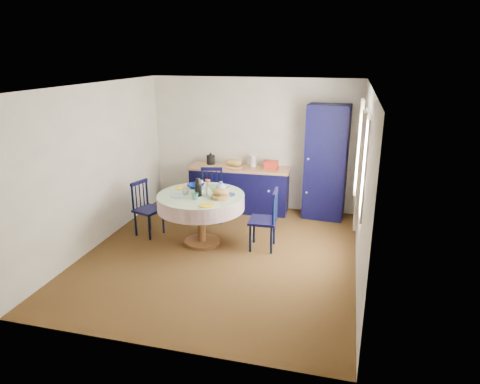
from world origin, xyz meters
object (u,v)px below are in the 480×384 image
object	(u,v)px
chair_left	(147,208)
kitchen_counter	(240,188)
mug_b	(195,196)
chair_far	(211,195)
mug_a	(186,191)
cobalt_bowl	(196,186)
pantry_cabinet	(326,162)
chair_right	(265,219)
mug_c	(222,187)
dining_table	(201,202)
mug_d	(200,183)

from	to	relation	value
chair_left	kitchen_counter	bearing A→B (deg)	-20.63
mug_b	chair_left	bearing A→B (deg)	159.85
chair_far	mug_b	world-z (taller)	chair_far
mug_a	chair_left	bearing A→B (deg)	167.08
chair_left	cobalt_bowl	size ratio (longest dim) A/B	3.38
chair_left	pantry_cabinet	bearing A→B (deg)	-43.22
chair_right	chair_far	bearing A→B (deg)	-131.24
chair_right	mug_b	size ratio (longest dim) A/B	8.90
mug_b	mug_c	bearing A→B (deg)	63.62
mug_b	mug_a	bearing A→B (deg)	139.96
mug_a	mug_c	xyz separation A→B (m)	(0.49, 0.33, 0.00)
chair_far	mug_a	world-z (taller)	chair_far
dining_table	chair_left	bearing A→B (deg)	172.60
chair_left	mug_a	distance (m)	0.90
mug_a	mug_d	bearing A→B (deg)	80.58
kitchen_counter	pantry_cabinet	world-z (taller)	pantry_cabinet
chair_right	mug_d	world-z (taller)	chair_right
dining_table	mug_d	bearing A→B (deg)	111.83
kitchen_counter	chair_far	xyz separation A→B (m)	(-0.36, -0.65, 0.04)
chair_far	mug_d	distance (m)	0.71
kitchen_counter	chair_left	xyz separation A→B (m)	(-1.21, -1.53, 0.02)
mug_a	mug_b	xyz separation A→B (m)	(0.23, -0.19, 0.00)
chair_right	mug_a	distance (m)	1.31
mug_b	mug_c	xyz separation A→B (m)	(0.26, 0.52, -0.00)
cobalt_bowl	dining_table	bearing A→B (deg)	-56.49
cobalt_bowl	chair_left	bearing A→B (deg)	-168.92
dining_table	mug_c	bearing A→B (deg)	49.43
chair_right	cobalt_bowl	size ratio (longest dim) A/B	3.54
chair_left	chair_far	bearing A→B (deg)	-26.55
mug_a	mug_d	world-z (taller)	mug_d
mug_d	mug_a	bearing A→B (deg)	-99.42
mug_a	chair_far	bearing A→B (deg)	86.08
chair_left	mug_c	bearing A→B (deg)	-65.30
chair_right	pantry_cabinet	bearing A→B (deg)	151.28
mug_a	mug_d	distance (m)	0.46
pantry_cabinet	mug_d	bearing A→B (deg)	-142.18
kitchen_counter	chair_right	distance (m)	1.78
pantry_cabinet	mug_b	xyz separation A→B (m)	(-1.81, -1.93, -0.16)
dining_table	mug_b	xyz separation A→B (m)	(-0.01, -0.24, 0.18)
chair_far	cobalt_bowl	size ratio (longest dim) A/B	3.54
mug_c	mug_d	world-z (taller)	same
chair_far	mug_a	distance (m)	1.12
dining_table	mug_a	size ratio (longest dim) A/B	11.51
chair_right	mug_c	distance (m)	0.88
mug_a	mug_c	distance (m)	0.59
pantry_cabinet	dining_table	size ratio (longest dim) A/B	1.52
dining_table	mug_d	size ratio (longest dim) A/B	12.76
chair_far	pantry_cabinet	bearing A→B (deg)	6.10
mug_c	cobalt_bowl	xyz separation A→B (m)	(-0.44, 0.00, -0.02)
dining_table	mug_d	xyz separation A→B (m)	(-0.16, 0.41, 0.18)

